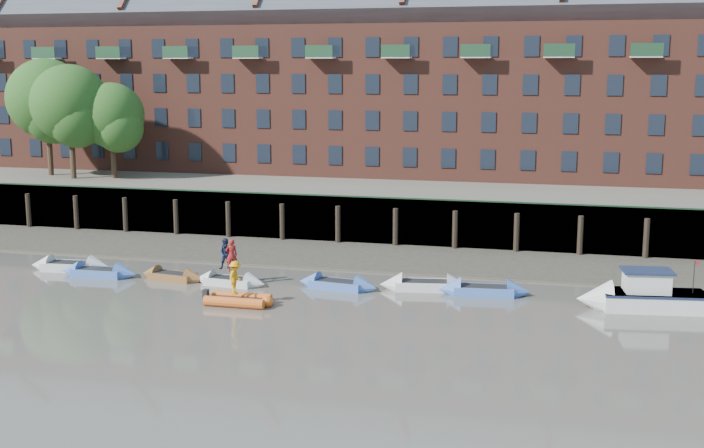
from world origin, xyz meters
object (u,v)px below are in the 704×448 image
(rowboat_5, at_px, (424,285))
(person_rower_a, at_px, (231,255))
(rowboat_3, at_px, (230,281))
(person_rower_b, at_px, (226,254))
(rowboat_6, at_px, (484,290))
(rowboat_1, at_px, (99,272))
(rowboat_2, at_px, (173,276))
(rib_tender, at_px, (241,300))
(rowboat_4, at_px, (337,285))
(person_rib_crew, at_px, (235,278))
(motor_launch, at_px, (633,296))
(rowboat_0, at_px, (71,266))

(rowboat_5, relative_size, person_rower_a, 2.80)
(rowboat_3, distance_m, person_rower_b, 1.52)
(rowboat_5, distance_m, rowboat_6, 3.26)
(rowboat_1, height_order, rowboat_6, rowboat_6)
(rowboat_1, distance_m, rowboat_2, 4.49)
(person_rower_a, relative_size, person_rower_b, 1.02)
(rowboat_3, height_order, rib_tender, rowboat_3)
(rowboat_4, bearing_deg, rowboat_6, 12.21)
(rowboat_1, relative_size, rib_tender, 1.36)
(rowboat_6, xyz_separation_m, person_rib_crew, (-11.98, -5.11, 1.17))
(rib_tender, bearing_deg, rowboat_4, 48.49)
(motor_launch, relative_size, person_rower_a, 3.62)
(person_rib_crew, bearing_deg, person_rower_a, 25.91)
(rowboat_4, relative_size, person_rib_crew, 2.74)
(rib_tender, relative_size, person_rib_crew, 2.02)
(rowboat_6, relative_size, motor_launch, 0.76)
(rowboat_5, xyz_separation_m, person_rower_a, (-10.44, -1.74, 1.47))
(rowboat_5, distance_m, person_rower_a, 10.68)
(rowboat_0, xyz_separation_m, rowboat_2, (6.89, -0.65, -0.04))
(rowboat_5, bearing_deg, motor_launch, -15.92)
(person_rower_a, bearing_deg, rowboat_6, 152.84)
(rowboat_2, distance_m, rowboat_4, 9.59)
(rowboat_6, bearing_deg, rib_tender, -162.43)
(rowboat_0, height_order, rowboat_4, rowboat_0)
(rowboat_1, xyz_separation_m, person_rower_b, (7.82, 0.19, 1.46))
(rowboat_1, relative_size, rowboat_5, 0.94)
(rowboat_0, relative_size, rowboat_3, 1.18)
(rowboat_3, distance_m, rib_tender, 4.28)
(rowboat_4, xyz_separation_m, person_rower_a, (-5.82, -0.77, 1.48))
(rowboat_2, relative_size, rowboat_5, 0.84)
(motor_launch, bearing_deg, rowboat_3, -6.86)
(rowboat_5, xyz_separation_m, motor_launch, (10.68, -1.26, 0.41))
(rowboat_0, distance_m, rowboat_2, 6.92)
(rowboat_0, bearing_deg, rowboat_4, -6.41)
(rowboat_2, bearing_deg, rowboat_1, -167.76)
(person_rower_b, xyz_separation_m, person_rib_crew, (2.12, -3.98, -0.28))
(rowboat_2, relative_size, person_rower_b, 2.40)
(rowboat_0, bearing_deg, rowboat_1, -27.05)
(rowboat_6, height_order, person_rower_b, person_rower_b)
(rowboat_5, height_order, rowboat_6, rowboat_5)
(rowboat_2, height_order, person_rib_crew, person_rib_crew)
(person_rib_crew, bearing_deg, rowboat_6, -65.68)
(rowboat_1, distance_m, rowboat_4, 14.08)
(rowboat_4, xyz_separation_m, person_rower_b, (-6.25, -0.48, 1.47))
(rowboat_4, distance_m, person_rib_crew, 6.19)
(rowboat_6, bearing_deg, motor_launch, -12.91)
(motor_launch, distance_m, person_rib_crew, 19.88)
(rib_tender, distance_m, person_rower_b, 4.80)
(rowboat_3, relative_size, person_rib_crew, 2.51)
(rowboat_4, height_order, rowboat_5, rowboat_5)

